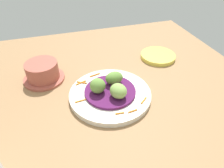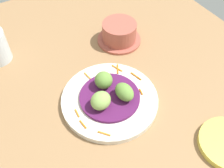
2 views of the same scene
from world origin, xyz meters
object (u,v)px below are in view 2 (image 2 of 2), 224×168
main_plate (110,100)px  guac_scoop_right (101,101)px  terracotta_bowl (119,33)px  guac_scoop_center (104,80)px  guac_scoop_left (124,92)px

main_plate → guac_scoop_right: 5.22cm
main_plate → terracotta_bowl: size_ratio=1.82×
guac_scoop_center → terracotta_bowl: bearing=-133.5°
guac_scoop_left → guac_scoop_right: 6.35cm
terracotta_bowl → main_plate: bearing=51.7°
guac_scoop_center → guac_scoop_right: 6.35cm
guac_scoop_left → guac_scoop_right: size_ratio=1.06×
terracotta_bowl → guac_scoop_right: bearing=48.1°
guac_scoop_left → terracotta_bowl: bearing=-119.6°
terracotta_bowl → guac_scoop_center: bearing=46.5°
guac_scoop_left → terracotta_bowl: same height
guac_scoop_center → guac_scoop_right: bearing=53.3°
main_plate → guac_scoop_center: guac_scoop_center is taller
guac_scoop_right → terracotta_bowl: bearing=-131.9°
main_plate → terracotta_bowl: bearing=-128.3°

